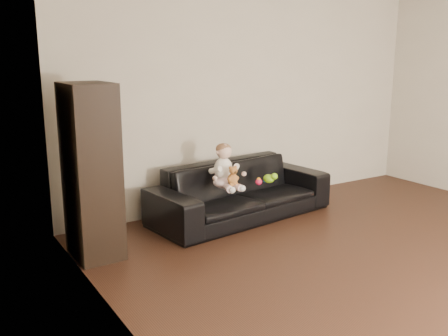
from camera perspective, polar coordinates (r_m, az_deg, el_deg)
floor at (r=4.60m, az=23.82°, el=-11.62°), size 5.50×5.50×0.00m
wall_back at (r=6.18m, az=3.50°, el=8.05°), size 5.00×0.00×5.00m
wall_left at (r=2.57m, az=-6.80°, el=0.97°), size 0.00×5.50×5.50m
sofa at (r=5.66m, az=1.95°, el=-2.59°), size 2.21×1.09×0.62m
cabinet at (r=4.62m, az=-14.92°, el=-0.45°), size 0.41×0.56×1.59m
shelf_item at (r=4.56m, az=-14.94°, el=3.95°), size 0.19×0.26×0.28m
baby at (r=5.34m, az=0.08°, el=-0.08°), size 0.35×0.43×0.49m
teddy_bear at (r=5.23m, az=1.03°, el=-0.94°), size 0.13×0.13×0.21m
toy_green at (r=5.61m, az=5.14°, el=-1.22°), size 0.13×0.15×0.10m
toy_rattle at (r=5.51m, az=4.00°, el=-1.59°), size 0.08×0.08×0.07m
toy_blue_disc at (r=5.68m, az=4.97°, el=-1.48°), size 0.10×0.10×0.01m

